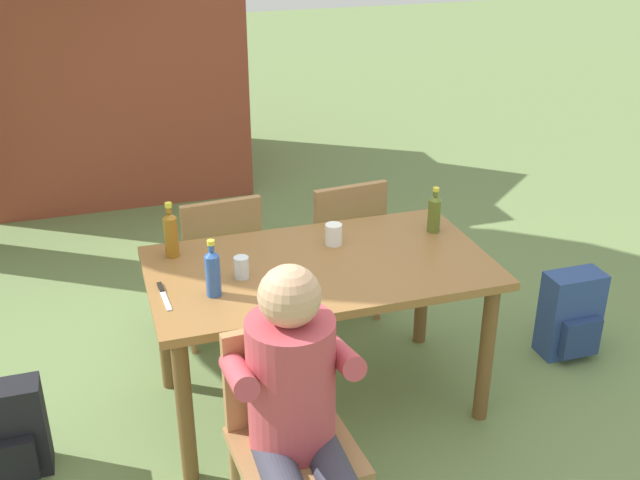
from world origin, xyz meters
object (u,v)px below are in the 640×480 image
object	(u,v)px
person_in_white_shirt	(297,409)
brick_kiosk	(104,18)
chair_far_right	(341,242)
bottle_amber	(171,233)
table_knife	(163,294)
backpack_by_far_side	(571,316)
bottle_olive	(434,213)
cup_glass	(241,267)
backpack_by_near_side	(6,434)
chair_far_left	(219,259)
cup_white	(334,234)
chair_near_left	(289,427)
bottle_blue	(213,272)
dining_table	(320,283)

from	to	relation	value
person_in_white_shirt	brick_kiosk	size ratio (longest dim) A/B	0.47
chair_far_right	bottle_amber	distance (m)	1.15
table_knife	backpack_by_far_side	distance (m)	2.19
bottle_olive	cup_glass	size ratio (longest dim) A/B	2.36
bottle_amber	brick_kiosk	world-z (taller)	brick_kiosk
table_knife	brick_kiosk	distance (m)	3.71
backpack_by_near_side	brick_kiosk	bearing A→B (deg)	78.71
chair_far_left	cup_white	size ratio (longest dim) A/B	8.43
table_knife	cup_glass	bearing A→B (deg)	9.16
backpack_by_near_side	cup_glass	bearing A→B (deg)	3.79
chair_near_left	cup_white	xyz separation A→B (m)	(0.48, 0.91, 0.33)
bottle_amber	chair_far_left	bearing A→B (deg)	57.71
bottle_amber	table_knife	world-z (taller)	bottle_amber
bottle_blue	cup_glass	size ratio (longest dim) A/B	2.59
dining_table	cup_white	bearing A→B (deg)	55.05
bottle_olive	backpack_by_far_side	distance (m)	1.01
bottle_blue	chair_far_right	bearing A→B (deg)	45.05
chair_far_left	cup_white	world-z (taller)	chair_far_left
bottle_olive	table_knife	world-z (taller)	bottle_olive
person_in_white_shirt	brick_kiosk	world-z (taller)	brick_kiosk
cup_white	backpack_by_near_side	bearing A→B (deg)	-170.25
bottle_blue	bottle_olive	xyz separation A→B (m)	(1.15, 0.31, -0.01)
chair_near_left	cup_glass	size ratio (longest dim) A/B	8.87
bottle_olive	chair_far_right	bearing A→B (deg)	117.06
backpack_by_near_side	backpack_by_far_side	xyz separation A→B (m)	(2.84, 0.09, 0.02)
person_in_white_shirt	dining_table	bearing A→B (deg)	67.43
backpack_by_near_side	bottle_blue	bearing A→B (deg)	-2.97
cup_glass	bottle_amber	bearing A→B (deg)	130.88
chair_far_right	cup_glass	bearing A→B (deg)	-133.91
backpack_by_far_side	person_in_white_shirt	bearing A→B (deg)	-154.50
chair_near_left	brick_kiosk	bearing A→B (deg)	94.45
chair_far_left	chair_near_left	bearing A→B (deg)	-90.43
bottle_blue	cup_white	distance (m)	0.71
bottle_amber	brick_kiosk	bearing A→B (deg)	91.11
table_knife	backpack_by_near_side	size ratio (longest dim) A/B	0.54
cup_glass	backpack_by_far_side	size ratio (longest dim) A/B	0.21
chair_near_left	cup_glass	bearing A→B (deg)	90.90
person_in_white_shirt	bottle_blue	world-z (taller)	person_in_white_shirt
cup_glass	backpack_by_near_side	xyz separation A→B (m)	(-1.06, -0.07, -0.60)
bottle_olive	cup_glass	distance (m)	1.03
backpack_by_far_side	table_knife	bearing A→B (deg)	-177.97
person_in_white_shirt	bottle_blue	bearing A→B (deg)	102.89
bottle_olive	brick_kiosk	world-z (taller)	brick_kiosk
chair_far_left	brick_kiosk	distance (m)	3.00
chair_far_right	cup_glass	xyz separation A→B (m)	(-0.72, -0.75, 0.32)
person_in_white_shirt	cup_white	bearing A→B (deg)	65.07
chair_near_left	backpack_by_far_side	distance (m)	1.93
cup_glass	chair_far_left	bearing A→B (deg)	88.31
bottle_amber	cup_glass	distance (m)	0.40
chair_near_left	table_knife	xyz separation A→B (m)	(-0.36, 0.66, 0.28)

